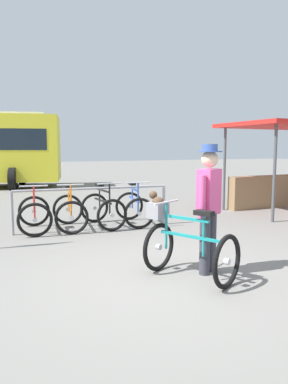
{
  "coord_description": "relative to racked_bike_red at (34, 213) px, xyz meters",
  "views": [
    {
      "loc": [
        -2.18,
        -4.19,
        1.68
      ],
      "look_at": [
        0.12,
        0.96,
        1.0
      ],
      "focal_mm": 34.55,
      "sensor_mm": 36.0,
      "label": 1
    }
  ],
  "objects": [
    {
      "name": "racked_bike_blue",
      "position": [
        2.09,
        -0.17,
        0.0
      ],
      "size": [
        0.84,
        1.22,
        0.98
      ],
      "color": "black",
      "rests_on": "ground"
    },
    {
      "name": "ground_plane",
      "position": [
        1.22,
        -3.36,
        -0.37
      ],
      "size": [
        80.0,
        80.0,
        0.0
      ],
      "primitive_type": "plane",
      "color": "slate"
    },
    {
      "name": "market_stall",
      "position": [
        6.34,
        0.06,
        1.03
      ],
      "size": [
        3.15,
        2.36,
        2.3
      ],
      "color": "#4C4C51",
      "rests_on": "ground"
    },
    {
      "name": "featured_bicycle",
      "position": [
        1.4,
        -3.49,
        0.12
      ],
      "size": [
        1.07,
        1.26,
        1.09
      ],
      "color": "black",
      "rests_on": "ground"
    },
    {
      "name": "racked_bike_orange",
      "position": [
        0.7,
        -0.06,
        -0.0
      ],
      "size": [
        0.81,
        1.19,
        0.97
      ],
      "color": "black",
      "rests_on": "ground"
    },
    {
      "name": "racked_bike_red",
      "position": [
        0.0,
        0.0,
        0.0
      ],
      "size": [
        0.78,
        1.17,
        0.97
      ],
      "color": "black",
      "rests_on": "ground"
    },
    {
      "name": "bike_rack_rail",
      "position": [
        1.14,
        -0.27,
        0.3
      ],
      "size": [
        3.2,
        0.32,
        0.88
      ],
      "color": "#99999E",
      "rests_on": "ground"
    },
    {
      "name": "racked_bike_black",
      "position": [
        1.4,
        -0.11,
        0.0
      ],
      "size": [
        0.73,
        1.12,
        0.97
      ],
      "color": "black",
      "rests_on": "ground"
    },
    {
      "name": "person_with_featured_bike",
      "position": [
        1.79,
        -3.49,
        0.58
      ],
      "size": [
        0.48,
        0.34,
        1.72
      ],
      "color": "#383842",
      "rests_on": "ground"
    }
  ]
}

